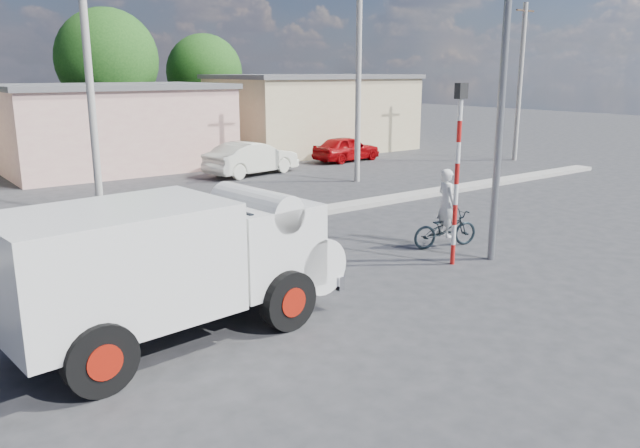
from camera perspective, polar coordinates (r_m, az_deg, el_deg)
ground_plane at (r=12.54m, az=7.41°, el=-7.94°), size 120.00×120.00×0.00m
median at (r=18.79m, az=-9.82°, el=-0.39°), size 40.00×0.80×0.16m
truck at (r=11.20m, az=-12.69°, el=-3.32°), size 6.25×2.89×2.50m
bicycle at (r=17.08m, az=11.37°, el=-0.44°), size 2.01×1.14×1.00m
cyclist at (r=16.98m, az=11.44°, el=0.91°), size 0.60×0.76×1.83m
car_cream at (r=28.81m, az=-6.26°, el=6.00°), size 4.79×2.40×1.51m
car_red at (r=33.05m, az=2.44°, el=6.91°), size 4.02×1.92×1.33m
traffic_pole at (r=15.16m, az=12.48°, el=5.80°), size 0.28×0.18×4.36m
streetlight at (r=15.57m, az=16.14°, el=14.54°), size 2.34×0.22×9.00m
building_row at (r=31.77m, az=-19.97°, el=8.49°), size 37.80×7.30×4.44m
utility_poles at (r=23.30m, az=-7.59°, el=12.33°), size 35.40×0.24×8.00m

